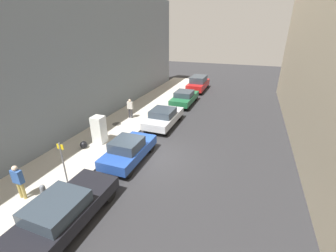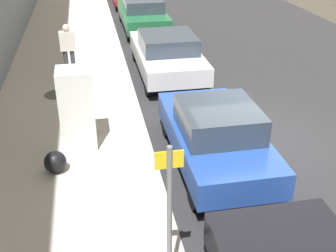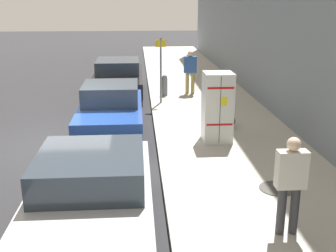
{
  "view_description": "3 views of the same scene",
  "coord_description": "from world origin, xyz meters",
  "px_view_note": "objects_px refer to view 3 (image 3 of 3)",
  "views": [
    {
      "loc": [
        4.79,
        -10.54,
        7.09
      ],
      "look_at": [
        -0.09,
        2.62,
        0.94
      ],
      "focal_mm": 24.0,
      "sensor_mm": 36.0,
      "label": 1
    },
    {
      "loc": [
        -3.6,
        -8.23,
        4.98
      ],
      "look_at": [
        -2.09,
        -0.33,
        0.73
      ],
      "focal_mm": 45.0,
      "sensor_mm": 36.0,
      "label": 2
    },
    {
      "loc": [
        -1.96,
        10.69,
        3.74
      ],
      "look_at": [
        -2.7,
        0.54,
        0.63
      ],
      "focal_mm": 45.0,
      "sensor_mm": 36.0,
      "label": 3
    }
  ],
  "objects_px": {
    "fire_hydrant": "(165,85)",
    "parked_sedan_dark": "(118,77)",
    "pedestrian_walking_far": "(190,69)",
    "discarded_refrigerator": "(217,107)",
    "pedestrian_standing_near": "(291,180)",
    "parked_hatchback_blue": "(111,110)",
    "street_sign_post": "(161,67)",
    "trash_bag": "(227,121)",
    "parked_sedan_silver": "(91,197)"
  },
  "relations": [
    {
      "from": "discarded_refrigerator",
      "to": "street_sign_post",
      "type": "xyz_separation_m",
      "value": [
        1.22,
        -4.29,
        0.39
      ]
    },
    {
      "from": "fire_hydrant",
      "to": "pedestrian_walking_far",
      "type": "distance_m",
      "value": 1.18
    },
    {
      "from": "pedestrian_standing_near",
      "to": "fire_hydrant",
      "type": "bearing_deg",
      "value": 116.77
    },
    {
      "from": "parked_sedan_silver",
      "to": "fire_hydrant",
      "type": "bearing_deg",
      "value": -100.45
    },
    {
      "from": "street_sign_post",
      "to": "trash_bag",
      "type": "height_order",
      "value": "street_sign_post"
    },
    {
      "from": "trash_bag",
      "to": "parked_sedan_silver",
      "type": "relative_size",
      "value": 0.1
    },
    {
      "from": "parked_hatchback_blue",
      "to": "parked_sedan_silver",
      "type": "xyz_separation_m",
      "value": [
        0.0,
        5.47,
        0.01
      ]
    },
    {
      "from": "street_sign_post",
      "to": "pedestrian_standing_near",
      "type": "relative_size",
      "value": 1.42
    },
    {
      "from": "pedestrian_standing_near",
      "to": "trash_bag",
      "type": "bearing_deg",
      "value": 107.17
    },
    {
      "from": "parked_sedan_dark",
      "to": "parked_sedan_silver",
      "type": "height_order",
      "value": "parked_sedan_silver"
    },
    {
      "from": "pedestrian_walking_far",
      "to": "parked_sedan_dark",
      "type": "relative_size",
      "value": 0.35
    },
    {
      "from": "pedestrian_standing_near",
      "to": "parked_hatchback_blue",
      "type": "relative_size",
      "value": 0.41
    },
    {
      "from": "trash_bag",
      "to": "street_sign_post",
      "type": "bearing_deg",
      "value": -62.16
    },
    {
      "from": "pedestrian_walking_far",
      "to": "fire_hydrant",
      "type": "bearing_deg",
      "value": -166.91
    },
    {
      "from": "street_sign_post",
      "to": "fire_hydrant",
      "type": "distance_m",
      "value": 1.46
    },
    {
      "from": "street_sign_post",
      "to": "fire_hydrant",
      "type": "height_order",
      "value": "street_sign_post"
    },
    {
      "from": "parked_sedan_silver",
      "to": "trash_bag",
      "type": "bearing_deg",
      "value": -121.84
    },
    {
      "from": "discarded_refrigerator",
      "to": "street_sign_post",
      "type": "bearing_deg",
      "value": -74.09
    },
    {
      "from": "pedestrian_standing_near",
      "to": "parked_hatchback_blue",
      "type": "bearing_deg",
      "value": 137.65
    },
    {
      "from": "pedestrian_walking_far",
      "to": "parked_sedan_silver",
      "type": "relative_size",
      "value": 0.38
    },
    {
      "from": "pedestrian_walking_far",
      "to": "parked_sedan_dark",
      "type": "height_order",
      "value": "pedestrian_walking_far"
    },
    {
      "from": "fire_hydrant",
      "to": "parked_sedan_dark",
      "type": "relative_size",
      "value": 0.17
    },
    {
      "from": "trash_bag",
      "to": "parked_hatchback_blue",
      "type": "xyz_separation_m",
      "value": [
        3.31,
        -0.13,
        0.36
      ]
    },
    {
      "from": "trash_bag",
      "to": "pedestrian_walking_far",
      "type": "xyz_separation_m",
      "value": [
        0.51,
        -4.65,
        0.74
      ]
    },
    {
      "from": "fire_hydrant",
      "to": "parked_sedan_dark",
      "type": "xyz_separation_m",
      "value": [
        1.8,
        -0.75,
        0.19
      ]
    },
    {
      "from": "trash_bag",
      "to": "pedestrian_walking_far",
      "type": "bearing_deg",
      "value": -83.79
    },
    {
      "from": "discarded_refrigerator",
      "to": "street_sign_post",
      "type": "distance_m",
      "value": 4.48
    },
    {
      "from": "pedestrian_standing_near",
      "to": "parked_hatchback_blue",
      "type": "xyz_separation_m",
      "value": [
        3.09,
        -5.76,
        -0.34
      ]
    },
    {
      "from": "parked_sedan_dark",
      "to": "pedestrian_standing_near",
      "type": "bearing_deg",
      "value": 105.99
    },
    {
      "from": "discarded_refrigerator",
      "to": "parked_sedan_dark",
      "type": "height_order",
      "value": "discarded_refrigerator"
    },
    {
      "from": "discarded_refrigerator",
      "to": "pedestrian_standing_near",
      "type": "xyz_separation_m",
      "value": [
        -0.28,
        4.6,
        0.02
      ]
    },
    {
      "from": "fire_hydrant",
      "to": "pedestrian_standing_near",
      "type": "height_order",
      "value": "pedestrian_standing_near"
    },
    {
      "from": "pedestrian_walking_far",
      "to": "discarded_refrigerator",
      "type": "bearing_deg",
      "value": -90.05
    },
    {
      "from": "parked_hatchback_blue",
      "to": "pedestrian_standing_near",
      "type": "bearing_deg",
      "value": 118.21
    },
    {
      "from": "discarded_refrigerator",
      "to": "parked_sedan_dark",
      "type": "distance_m",
      "value": 6.8
    },
    {
      "from": "street_sign_post",
      "to": "parked_sedan_silver",
      "type": "height_order",
      "value": "street_sign_post"
    },
    {
      "from": "discarded_refrigerator",
      "to": "pedestrian_standing_near",
      "type": "distance_m",
      "value": 4.61
    },
    {
      "from": "trash_bag",
      "to": "discarded_refrigerator",
      "type": "bearing_deg",
      "value": 63.97
    },
    {
      "from": "trash_bag",
      "to": "parked_hatchback_blue",
      "type": "relative_size",
      "value": 0.12
    },
    {
      "from": "fire_hydrant",
      "to": "parked_hatchback_blue",
      "type": "xyz_separation_m",
      "value": [
        1.8,
        4.28,
        0.18
      ]
    },
    {
      "from": "parked_hatchback_blue",
      "to": "fire_hydrant",
      "type": "bearing_deg",
      "value": -112.8
    },
    {
      "from": "discarded_refrigerator",
      "to": "fire_hydrant",
      "type": "distance_m",
      "value": 5.55
    },
    {
      "from": "discarded_refrigerator",
      "to": "trash_bag",
      "type": "distance_m",
      "value": 1.33
    },
    {
      "from": "trash_bag",
      "to": "pedestrian_standing_near",
      "type": "distance_m",
      "value": 5.68
    },
    {
      "from": "trash_bag",
      "to": "parked_sedan_dark",
      "type": "height_order",
      "value": "parked_sedan_dark"
    },
    {
      "from": "pedestrian_standing_near",
      "to": "parked_sedan_dark",
      "type": "distance_m",
      "value": 11.22
    },
    {
      "from": "discarded_refrigerator",
      "to": "parked_sedan_silver",
      "type": "height_order",
      "value": "discarded_refrigerator"
    },
    {
      "from": "discarded_refrigerator",
      "to": "parked_sedan_silver",
      "type": "xyz_separation_m",
      "value": [
        2.81,
        4.31,
        -0.3
      ]
    },
    {
      "from": "discarded_refrigerator",
      "to": "pedestrian_walking_far",
      "type": "distance_m",
      "value": 5.67
    },
    {
      "from": "street_sign_post",
      "to": "pedestrian_standing_near",
      "type": "height_order",
      "value": "street_sign_post"
    }
  ]
}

